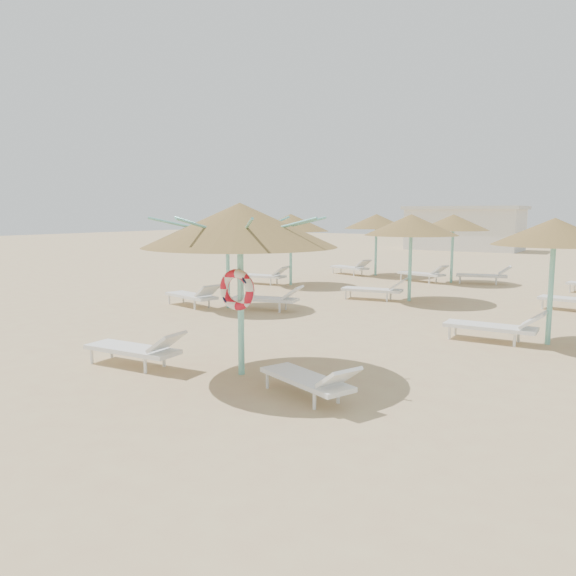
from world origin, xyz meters
The scene contains 6 objects.
ground centered at (0.00, 0.00, 0.00)m, with size 120.00×120.00×0.00m, color tan.
main_palapa centered at (0.25, 0.08, 2.55)m, with size 3.28×3.28×2.94m.
lounger_main_a centered at (-1.60, -0.59, 0.34)m, with size 2.03×0.75×0.72m.
lounger_main_b centered at (1.94, -0.40, 0.31)m, with size 1.89×1.15×0.66m.
palapa_field centered at (-0.22, 10.90, 2.32)m, with size 15.53×13.16×2.73m.
service_hut centered at (-6.00, 35.00, 1.64)m, with size 8.40×4.40×3.25m.
Camera 1 is at (6.10, -7.35, 2.77)m, focal length 35.00 mm.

